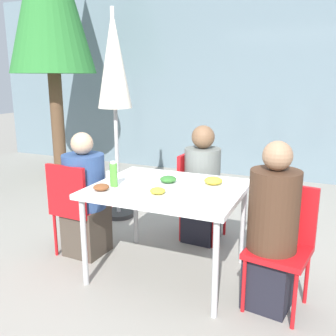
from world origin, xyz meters
TOP-DOWN VIEW (x-y plane):
  - ground_plane at (0.00, 0.00)m, footprint 24.00×24.00m
  - building_facade at (0.00, 3.48)m, footprint 10.00×0.20m
  - dining_table at (0.00, 0.00)m, footprint 1.16×0.96m
  - chair_left at (-0.89, -0.03)m, footprint 0.42×0.42m
  - person_left at (-0.83, 0.04)m, footprint 0.37×0.37m
  - chair_right at (0.89, -0.06)m, footprint 0.46×0.46m
  - person_right at (0.83, -0.13)m, footprint 0.35×0.35m
  - chair_far at (-0.03, 0.78)m, footprint 0.42×0.42m
  - person_far at (0.04, 0.73)m, footprint 0.35×0.35m
  - closed_umbrella at (-1.05, 0.98)m, footprint 0.37×0.37m
  - plate_0 at (0.02, -0.24)m, footprint 0.21×0.21m
  - plate_1 at (-0.40, -0.33)m, footprint 0.22×0.22m
  - plate_2 at (0.32, 0.16)m, footprint 0.26×0.26m
  - plate_3 at (-0.03, 0.06)m, footprint 0.24×0.24m
  - bottle at (-0.39, -0.17)m, footprint 0.06×0.06m
  - drinking_cup at (-0.48, -0.08)m, footprint 0.07×0.07m
  - salad_bowl at (0.42, -0.28)m, footprint 0.14×0.14m

SIDE VIEW (x-z plane):
  - ground_plane at x=0.00m, z-range 0.00..0.00m
  - chair_left at x=-0.89m, z-range 0.07..0.93m
  - chair_right at x=0.89m, z-range 0.07..0.93m
  - chair_far at x=-0.03m, z-range 0.07..0.93m
  - person_left at x=-0.83m, z-range -0.04..1.08m
  - person_far at x=0.04m, z-range -0.03..1.11m
  - person_right at x=0.83m, z-range -0.03..1.16m
  - dining_table at x=0.00m, z-range 0.31..1.06m
  - plate_0 at x=0.02m, z-range 0.74..0.80m
  - plate_1 at x=-0.40m, z-range 0.74..0.80m
  - plate_3 at x=-0.03m, z-range 0.74..0.81m
  - plate_2 at x=0.32m, z-range 0.74..0.81m
  - salad_bowl at x=0.42m, z-range 0.75..0.81m
  - drinking_cup at x=-0.48m, z-range 0.75..0.84m
  - bottle at x=-0.39m, z-range 0.74..0.95m
  - building_facade at x=0.00m, z-range 0.00..3.00m
  - closed_umbrella at x=-1.05m, z-range 0.54..2.83m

